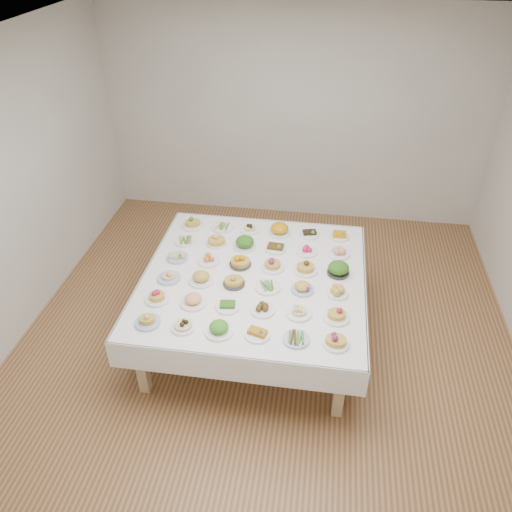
# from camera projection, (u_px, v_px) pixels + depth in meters

# --- Properties ---
(room_envelope) EXTENTS (5.02, 5.02, 2.81)m
(room_envelope) POSITION_uv_depth(u_px,v_px,m) (271.00, 170.00, 4.17)
(room_envelope) COLOR #9C6941
(room_envelope) RESTS_ON ground
(display_table) EXTENTS (2.12, 2.12, 0.75)m
(display_table) POSITION_uv_depth(u_px,v_px,m) (254.00, 282.00, 4.79)
(display_table) COLOR white
(display_table) RESTS_ON ground
(dish_0) EXTENTS (0.22, 0.22, 0.11)m
(dish_0) POSITION_uv_depth(u_px,v_px,m) (147.00, 319.00, 4.19)
(dish_0) COLOR #4C66B2
(dish_0) RESTS_ON display_table
(dish_1) EXTENTS (0.20, 0.20, 0.11)m
(dish_1) POSITION_uv_depth(u_px,v_px,m) (183.00, 324.00, 4.14)
(dish_1) COLOR white
(dish_1) RESTS_ON display_table
(dish_2) EXTENTS (0.24, 0.24, 0.13)m
(dish_2) POSITION_uv_depth(u_px,v_px,m) (219.00, 327.00, 4.09)
(dish_2) COLOR white
(dish_2) RESTS_ON display_table
(dish_3) EXTENTS (0.21, 0.21, 0.09)m
(dish_3) POSITION_uv_depth(u_px,v_px,m) (257.00, 332.00, 4.08)
(dish_3) COLOR white
(dish_3) RESTS_ON display_table
(dish_4) EXTENTS (0.22, 0.22, 0.05)m
(dish_4) POSITION_uv_depth(u_px,v_px,m) (296.00, 338.00, 4.04)
(dish_4) COLOR #4C66B2
(dish_4) RESTS_ON display_table
(dish_5) EXTENTS (0.21, 0.21, 0.13)m
(dish_5) POSITION_uv_depth(u_px,v_px,m) (336.00, 339.00, 3.98)
(dish_5) COLOR white
(dish_5) RESTS_ON display_table
(dish_6) EXTENTS (0.22, 0.22, 0.11)m
(dish_6) POSITION_uv_depth(u_px,v_px,m) (157.00, 296.00, 4.44)
(dish_6) COLOR white
(dish_6) RESTS_ON display_table
(dish_7) EXTENTS (0.24, 0.24, 0.14)m
(dish_7) POSITION_uv_depth(u_px,v_px,m) (193.00, 298.00, 4.39)
(dish_7) COLOR white
(dish_7) RESTS_ON display_table
(dish_8) EXTENTS (0.22, 0.22, 0.09)m
(dish_8) POSITION_uv_depth(u_px,v_px,m) (228.00, 304.00, 4.36)
(dish_8) COLOR white
(dish_8) RESTS_ON display_table
(dish_9) EXTENTS (0.22, 0.22, 0.08)m
(dish_9) POSITION_uv_depth(u_px,v_px,m) (263.00, 308.00, 4.32)
(dish_9) COLOR white
(dish_9) RESTS_ON display_table
(dish_10) EXTENTS (0.22, 0.22, 0.11)m
(dish_10) POSITION_uv_depth(u_px,v_px,m) (299.00, 310.00, 4.28)
(dish_10) COLOR white
(dish_10) RESTS_ON display_table
(dish_11) EXTENTS (0.23, 0.23, 0.13)m
(dish_11) POSITION_uv_depth(u_px,v_px,m) (337.00, 313.00, 4.23)
(dish_11) COLOR white
(dish_11) RESTS_ON display_table
(dish_12) EXTENTS (0.22, 0.22, 0.11)m
(dish_12) POSITION_uv_depth(u_px,v_px,m) (169.00, 275.00, 4.68)
(dish_12) COLOR #4C66B2
(dish_12) RESTS_ON display_table
(dish_13) EXTENTS (0.23, 0.23, 0.12)m
(dish_13) POSITION_uv_depth(u_px,v_px,m) (201.00, 277.00, 4.65)
(dish_13) COLOR white
(dish_13) RESTS_ON display_table
(dish_14) EXTENTS (0.20, 0.20, 0.12)m
(dish_14) POSITION_uv_depth(u_px,v_px,m) (234.00, 280.00, 4.61)
(dish_14) COLOR #2F2D2A
(dish_14) RESTS_ON display_table
(dish_15) EXTENTS (0.24, 0.24, 0.05)m
(dish_15) POSITION_uv_depth(u_px,v_px,m) (268.00, 286.00, 4.59)
(dish_15) COLOR white
(dish_15) RESTS_ON display_table
(dish_16) EXTENTS (0.21, 0.21, 0.12)m
(dish_16) POSITION_uv_depth(u_px,v_px,m) (303.00, 286.00, 4.54)
(dish_16) COLOR #4C66B2
(dish_16) RESTS_ON display_table
(dish_17) EXTENTS (0.20, 0.20, 0.10)m
(dish_17) POSITION_uv_depth(u_px,v_px,m) (337.00, 291.00, 4.51)
(dish_17) COLOR white
(dish_17) RESTS_ON display_table
(dish_18) EXTENTS (0.21, 0.21, 0.10)m
(dish_18) POSITION_uv_depth(u_px,v_px,m) (177.00, 255.00, 4.96)
(dish_18) COLOR #4C66B2
(dish_18) RESTS_ON display_table
(dish_19) EXTENTS (0.22, 0.22, 0.09)m
(dish_19) POSITION_uv_depth(u_px,v_px,m) (209.00, 259.00, 4.91)
(dish_19) COLOR white
(dish_19) RESTS_ON display_table
(dish_20) EXTENTS (0.21, 0.21, 0.13)m
(dish_20) POSITION_uv_depth(u_px,v_px,m) (240.00, 260.00, 4.86)
(dish_20) COLOR #2F2D2A
(dish_20) RESTS_ON display_table
(dish_21) EXTENTS (0.23, 0.23, 0.13)m
(dish_21) POSITION_uv_depth(u_px,v_px,m) (273.00, 263.00, 4.82)
(dish_21) COLOR white
(dish_21) RESTS_ON display_table
(dish_22) EXTENTS (0.24, 0.24, 0.14)m
(dish_22) POSITION_uv_depth(u_px,v_px,m) (306.00, 266.00, 4.78)
(dish_22) COLOR white
(dish_22) RESTS_ON display_table
(dish_23) EXTENTS (0.22, 0.22, 0.13)m
(dish_23) POSITION_uv_depth(u_px,v_px,m) (338.00, 268.00, 4.74)
(dish_23) COLOR #2F2D2A
(dish_23) RESTS_ON display_table
(dish_24) EXTENTS (0.22, 0.22, 0.05)m
(dish_24) POSITION_uv_depth(u_px,v_px,m) (186.00, 241.00, 5.21)
(dish_24) COLOR white
(dish_24) RESTS_ON display_table
(dish_25) EXTENTS (0.20, 0.20, 0.12)m
(dish_25) POSITION_uv_depth(u_px,v_px,m) (216.00, 240.00, 5.16)
(dish_25) COLOR white
(dish_25) RESTS_ON display_table
(dish_26) EXTENTS (0.23, 0.23, 0.13)m
(dish_26) POSITION_uv_depth(u_px,v_px,m) (245.00, 242.00, 5.11)
(dish_26) COLOR white
(dish_26) RESTS_ON display_table
(dish_27) EXTENTS (0.23, 0.23, 0.10)m
(dish_27) POSITION_uv_depth(u_px,v_px,m) (276.00, 246.00, 5.10)
(dish_27) COLOR white
(dish_27) RESTS_ON display_table
(dish_28) EXTENTS (0.22, 0.22, 0.09)m
(dish_28) POSITION_uv_depth(u_px,v_px,m) (307.00, 250.00, 5.05)
(dish_28) COLOR white
(dish_28) RESTS_ON display_table
(dish_29) EXTENTS (0.22, 0.22, 0.10)m
(dish_29) POSITION_uv_depth(u_px,v_px,m) (339.00, 251.00, 5.01)
(dish_29) COLOR white
(dish_29) RESTS_ON display_table
(dish_30) EXTENTS (0.25, 0.24, 0.15)m
(dish_30) POSITION_uv_depth(u_px,v_px,m) (193.00, 221.00, 5.44)
(dish_30) COLOR white
(dish_30) RESTS_ON display_table
(dish_31) EXTENTS (0.23, 0.23, 0.05)m
(dish_31) POSITION_uv_depth(u_px,v_px,m) (223.00, 227.00, 5.44)
(dish_31) COLOR white
(dish_31) RESTS_ON display_table
(dish_32) EXTENTS (0.20, 0.20, 0.10)m
(dish_32) POSITION_uv_depth(u_px,v_px,m) (250.00, 228.00, 5.38)
(dish_32) COLOR white
(dish_32) RESTS_ON display_table
(dish_33) EXTENTS (0.26, 0.26, 0.15)m
(dish_33) POSITION_uv_depth(u_px,v_px,m) (279.00, 228.00, 5.32)
(dish_33) COLOR white
(dish_33) RESTS_ON display_table
(dish_34) EXTENTS (0.21, 0.21, 0.09)m
(dish_34) POSITION_uv_depth(u_px,v_px,m) (310.00, 232.00, 5.31)
(dish_34) COLOR white
(dish_34) RESTS_ON display_table
(dish_35) EXTENTS (0.20, 0.20, 0.09)m
(dish_35) POSITION_uv_depth(u_px,v_px,m) (339.00, 235.00, 5.28)
(dish_35) COLOR white
(dish_35) RESTS_ON display_table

